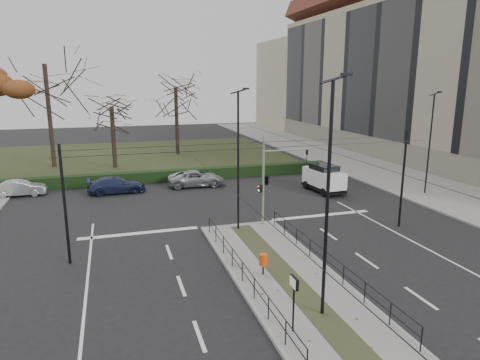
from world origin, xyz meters
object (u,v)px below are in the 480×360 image
object	(u,v)px
info_panel	(294,289)
streetlamp_median_far	(238,160)
litter_bin	(263,260)
bare_tree_near	(112,111)
parked_car_third	(116,185)
streetlamp_median_near	(328,199)
parked_car_second	(20,188)
white_van	(324,178)
streetlamp_sidewalk	(430,143)
traffic_light	(268,178)
parked_car_fourth	(196,178)
rust_tree	(44,64)
bare_tree_center	(176,93)

from	to	relation	value
info_panel	streetlamp_median_far	size ratio (longest dim) A/B	0.25
litter_bin	bare_tree_near	world-z (taller)	bare_tree_near
streetlamp_median_far	parked_car_third	world-z (taller)	streetlamp_median_far
parked_car_third	bare_tree_near	bearing A→B (deg)	-2.35
parked_car_third	bare_tree_near	world-z (taller)	bare_tree_near
streetlamp_median_near	parked_car_second	xyz separation A→B (m)	(-14.47, 22.95, -4.07)
white_van	streetlamp_sidewalk	bearing A→B (deg)	-23.71
litter_bin	parked_car_third	size ratio (longest dim) A/B	0.22
traffic_light	parked_car_third	distance (m)	14.40
litter_bin	parked_car_third	distance (m)	18.88
traffic_light	bare_tree_near	size ratio (longest dim) A/B	0.60
streetlamp_median_far	parked_car_fourth	bearing A→B (deg)	91.06
litter_bin	white_van	size ratio (longest dim) A/B	0.23
streetlamp_sidewalk	parked_car_fourth	xyz separation A→B (m)	(-16.90, 8.11, -3.50)
info_panel	streetlamp_sidewalk	size ratio (longest dim) A/B	0.26
streetlamp_median_near	rust_tree	world-z (taller)	rust_tree
traffic_light	bare_tree_center	bearing A→B (deg)	92.52
traffic_light	info_panel	distance (m)	11.90
traffic_light	parked_car_second	world-z (taller)	traffic_light
parked_car_third	white_van	bearing A→B (deg)	-107.36
streetlamp_sidewalk	rust_tree	bearing A→B (deg)	145.35
info_panel	parked_car_third	world-z (taller)	info_panel
info_panel	traffic_light	bearing A→B (deg)	74.04
traffic_light	white_van	size ratio (longest dim) A/B	1.17
streetlamp_sidewalk	parked_car_fourth	world-z (taller)	streetlamp_sidewalk
traffic_light	parked_car_fourth	world-z (taller)	traffic_light
traffic_light	bare_tree_near	distance (m)	23.45
streetlamp_sidewalk	bare_tree_center	size ratio (longest dim) A/B	0.75
traffic_light	rust_tree	distance (m)	29.11
litter_bin	parked_car_fourth	size ratio (longest dim) A/B	0.20
streetlamp_median_far	bare_tree_near	distance (m)	23.04
parked_car_fourth	bare_tree_center	xyz separation A→B (m)	(0.96, 16.77, 6.80)
parked_car_fourth	parked_car_third	bearing A→B (deg)	96.96
litter_bin	white_van	distance (m)	16.74
streetlamp_median_far	rust_tree	bearing A→B (deg)	118.01
parked_car_fourth	streetlamp_median_far	bearing A→B (deg)	-175.63
litter_bin	parked_car_second	size ratio (longest dim) A/B	0.26
info_panel	white_van	distance (m)	20.92
streetlamp_sidewalk	parked_car_fourth	size ratio (longest dim) A/B	1.64
streetlamp_median_near	bare_tree_near	world-z (taller)	streetlamp_median_near
litter_bin	rust_tree	bearing A→B (deg)	111.72
streetlamp_median_near	streetlamp_median_far	size ratio (longest dim) A/B	1.08
parked_car_third	traffic_light	bearing A→B (deg)	-143.37
streetlamp_median_near	parked_car_third	bearing A→B (deg)	108.29
parked_car_third	white_van	xyz separation A→B (m)	(16.23, -4.47, 0.52)
parked_car_fourth	bare_tree_near	distance (m)	13.07
parked_car_third	bare_tree_near	xyz separation A→B (m)	(0.07, 10.46, 5.21)
litter_bin	streetlamp_sidewalk	size ratio (longest dim) A/B	0.12
parked_car_third	rust_tree	size ratio (longest dim) A/B	0.33
info_panel	streetlamp_median_far	distance (m)	11.35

